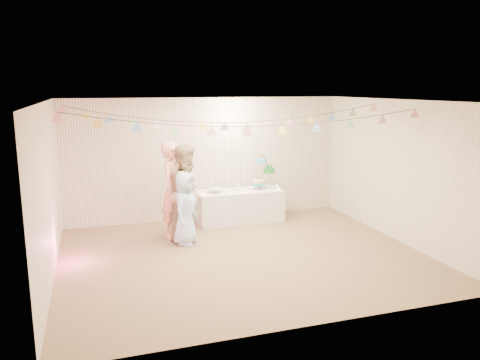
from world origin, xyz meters
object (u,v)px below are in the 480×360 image
object	(u,v)px
table	(240,206)
person_adult_b	(187,192)
person_adult_a	(174,190)
person_child	(185,208)
cake_stand	(263,169)

from	to	relation	value
table	person_adult_b	bearing A→B (deg)	-149.21
table	person_adult_a	size ratio (longest dim) A/B	0.99
person_adult_b	person_child	world-z (taller)	person_adult_b
table	cake_stand	xyz separation A→B (m)	(0.55, 0.05, 0.75)
person_child	person_adult_b	bearing A→B (deg)	16.22
table	person_child	size ratio (longest dim) A/B	1.36
cake_stand	person_adult_a	bearing A→B (deg)	-162.83
cake_stand	person_adult_b	world-z (taller)	person_adult_b
cake_stand	person_child	distance (m)	2.27
person_adult_a	person_adult_b	xyz separation A→B (m)	(0.22, -0.18, -0.02)
person_adult_a	person_child	distance (m)	0.56
cake_stand	table	bearing A→B (deg)	-174.81
person_adult_b	table	bearing A→B (deg)	-27.08
table	person_adult_a	world-z (taller)	person_adult_a
person_adult_a	person_adult_b	size ratio (longest dim) A/B	1.02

